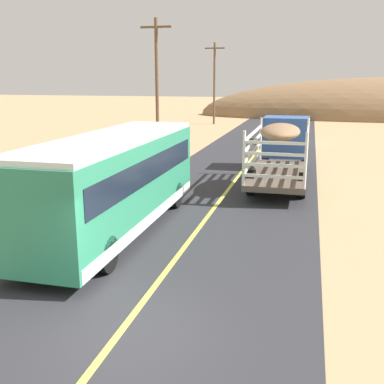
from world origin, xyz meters
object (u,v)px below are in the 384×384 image
object	(u,v)px
power_pole_far	(214,81)
livestock_truck	(284,142)
car_far	(284,128)
bus	(115,181)
power_pole_mid	(157,82)

from	to	relation	value
power_pole_far	livestock_truck	bearing A→B (deg)	-71.10
livestock_truck	car_far	size ratio (longest dim) A/B	2.10
livestock_truck	bus	distance (m)	11.63
livestock_truck	car_far	distance (m)	13.65
livestock_truck	power_pole_far	world-z (taller)	power_pole_far
power_pole_mid	bus	bearing A→B (deg)	-75.99
livestock_truck	bus	xyz separation A→B (m)	(-4.84, -10.57, -0.04)
bus	power_pole_far	world-z (taller)	power_pole_far
bus	car_far	bearing A→B (deg)	80.41
livestock_truck	bus	bearing A→B (deg)	-114.60
livestock_truck	power_pole_mid	bearing A→B (deg)	142.73
power_pole_mid	livestock_truck	bearing A→B (deg)	-37.27
livestock_truck	power_pole_far	distance (m)	28.65
bus	car_far	xyz separation A→B (m)	(4.09, 24.19, -0.66)
car_far	power_pole_far	bearing A→B (deg)	122.41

